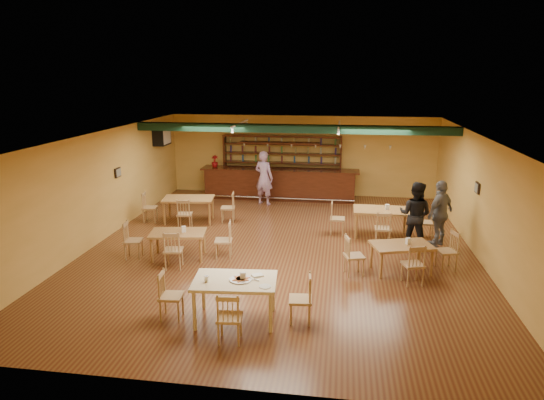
% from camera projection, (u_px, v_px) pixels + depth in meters
% --- Properties ---
extents(floor, '(12.00, 12.00, 0.00)m').
position_uv_depth(floor, '(281.00, 248.00, 12.83)').
color(floor, '#5A2C19').
rests_on(floor, ground).
extents(ceiling_beam, '(10.00, 0.30, 0.25)m').
position_uv_depth(ceiling_beam, '(293.00, 129.00, 14.77)').
color(ceiling_beam, black).
rests_on(ceiling_beam, ceiling).
extents(track_rail_left, '(0.05, 2.50, 0.05)m').
position_uv_depth(track_rail_left, '(240.00, 124.00, 15.58)').
color(track_rail_left, white).
rests_on(track_rail_left, ceiling).
extents(track_rail_right, '(0.05, 2.50, 0.05)m').
position_uv_depth(track_rail_right, '(339.00, 125.00, 15.13)').
color(track_rail_right, white).
rests_on(track_rail_right, ceiling).
extents(ac_unit, '(0.34, 0.70, 0.48)m').
position_uv_depth(ac_unit, '(162.00, 137.00, 16.92)').
color(ac_unit, white).
rests_on(ac_unit, wall_left).
extents(picture_left, '(0.04, 0.34, 0.28)m').
position_uv_depth(picture_left, '(118.00, 173.00, 14.05)').
color(picture_left, black).
rests_on(picture_left, wall_left).
extents(picture_right, '(0.04, 0.34, 0.28)m').
position_uv_depth(picture_right, '(477.00, 188.00, 12.17)').
color(picture_right, black).
rests_on(picture_right, wall_right).
extents(bar_counter, '(5.79, 0.85, 1.13)m').
position_uv_depth(bar_counter, '(280.00, 184.00, 17.71)').
color(bar_counter, '#36150A').
rests_on(bar_counter, ground).
extents(back_bar_hutch, '(4.48, 0.40, 2.28)m').
position_uv_depth(back_bar_hutch, '(282.00, 165.00, 18.17)').
color(back_bar_hutch, '#36150A').
rests_on(back_bar_hutch, ground).
extents(poinsettia, '(0.31, 0.31, 0.43)m').
position_uv_depth(poinsettia, '(215.00, 161.00, 17.86)').
color(poinsettia, maroon).
rests_on(poinsettia, bar_counter).
extents(dining_table_a, '(1.66, 1.13, 0.77)m').
position_uv_depth(dining_table_a, '(189.00, 210.00, 14.99)').
color(dining_table_a, '#9F6F38').
rests_on(dining_table_a, ground).
extents(dining_table_b, '(1.58, 0.95, 0.79)m').
position_uv_depth(dining_table_b, '(381.00, 223.00, 13.67)').
color(dining_table_b, '#9F6F38').
rests_on(dining_table_b, ground).
extents(dining_table_c, '(1.47, 1.02, 0.68)m').
position_uv_depth(dining_table_c, '(179.00, 245.00, 12.04)').
color(dining_table_c, '#9F6F38').
rests_on(dining_table_c, ground).
extents(dining_table_d, '(1.54, 1.16, 0.68)m').
position_uv_depth(dining_table_d, '(401.00, 258.00, 11.18)').
color(dining_table_d, '#9F6F38').
rests_on(dining_table_d, ground).
extents(near_table, '(1.62, 1.12, 0.82)m').
position_uv_depth(near_table, '(235.00, 300.00, 8.96)').
color(near_table, beige).
rests_on(near_table, ground).
extents(pizza_tray, '(0.43, 0.43, 0.01)m').
position_uv_depth(pizza_tray, '(241.00, 280.00, 8.84)').
color(pizza_tray, silver).
rests_on(pizza_tray, near_table).
extents(parmesan_shaker, '(0.08, 0.08, 0.11)m').
position_uv_depth(parmesan_shaker, '(206.00, 279.00, 8.76)').
color(parmesan_shaker, '#EAE5C6').
rests_on(parmesan_shaker, near_table).
extents(napkin_stack, '(0.25, 0.24, 0.03)m').
position_uv_depth(napkin_stack, '(257.00, 275.00, 9.01)').
color(napkin_stack, white).
rests_on(napkin_stack, near_table).
extents(pizza_server, '(0.33, 0.18, 0.00)m').
position_uv_depth(pizza_server, '(250.00, 278.00, 8.87)').
color(pizza_server, silver).
rests_on(pizza_server, pizza_tray).
extents(side_plate, '(0.24, 0.24, 0.01)m').
position_uv_depth(side_plate, '(265.00, 286.00, 8.56)').
color(side_plate, white).
rests_on(side_plate, near_table).
extents(patron_bar, '(0.82, 0.68, 1.91)m').
position_uv_depth(patron_bar, '(264.00, 178.00, 16.89)').
color(patron_bar, '#9950AF').
rests_on(patron_bar, ground).
extents(patron_right_a, '(1.07, 0.98, 1.79)m').
position_uv_depth(patron_right_a, '(415.00, 215.00, 12.67)').
color(patron_right_a, black).
rests_on(patron_right_a, ground).
extents(patron_right_b, '(1.03, 1.08, 1.80)m').
position_uv_depth(patron_right_b, '(440.00, 213.00, 12.78)').
color(patron_right_b, gray).
rests_on(patron_right_b, ground).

